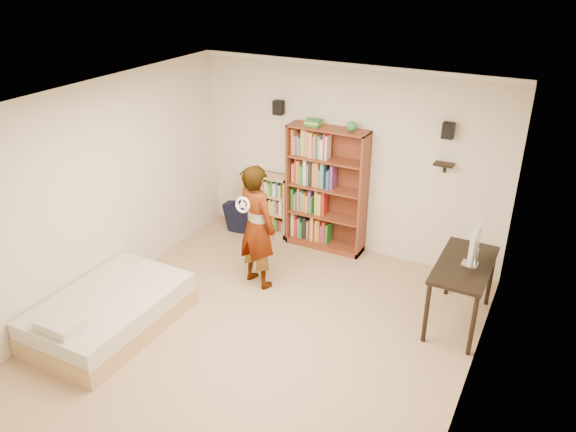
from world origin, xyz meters
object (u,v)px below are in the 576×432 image
(tall_bookshelf, at_px, (326,190))
(low_bookshelf, at_px, (267,203))
(computer_desk, at_px, (460,293))
(daybed, at_px, (109,308))
(person, at_px, (257,227))

(tall_bookshelf, relative_size, low_bookshelf, 1.91)
(low_bookshelf, distance_m, computer_desk, 3.34)
(computer_desk, relative_size, daybed, 0.65)
(computer_desk, height_order, daybed, computer_desk)
(computer_desk, bearing_deg, low_bookshelf, 162.25)
(tall_bookshelf, bearing_deg, daybed, -115.09)
(tall_bookshelf, distance_m, person, 1.39)
(tall_bookshelf, distance_m, daybed, 3.37)
(computer_desk, bearing_deg, tall_bookshelf, 155.47)
(low_bookshelf, xyz_separation_m, daybed, (-0.40, -3.02, -0.21))
(tall_bookshelf, relative_size, daybed, 1.01)
(low_bookshelf, height_order, daybed, low_bookshelf)
(tall_bookshelf, relative_size, person, 1.10)
(tall_bookshelf, relative_size, computer_desk, 1.55)
(tall_bookshelf, height_order, daybed, tall_bookshelf)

